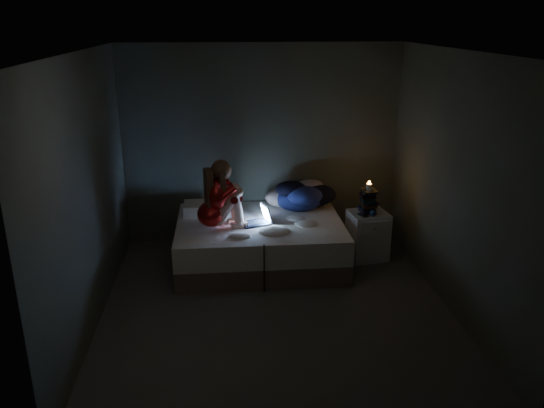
{
  "coord_description": "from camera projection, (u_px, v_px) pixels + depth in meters",
  "views": [
    {
      "loc": [
        -0.51,
        -4.96,
        2.89
      ],
      "look_at": [
        0.05,
        1.0,
        0.8
      ],
      "focal_mm": 35.43,
      "sensor_mm": 36.0,
      "label": 1
    }
  ],
  "objects": [
    {
      "name": "floor",
      "position": [
        276.0,
        308.0,
        5.66
      ],
      "size": [
        3.6,
        3.8,
        0.02
      ],
      "primitive_type": "cube",
      "color": "#484543",
      "rests_on": "ground"
    },
    {
      "name": "candle",
      "position": [
        369.0,
        186.0,
        6.51
      ],
      "size": [
        0.07,
        0.07,
        0.08
      ],
      "primitive_type": "cylinder",
      "color": "beige",
      "rests_on": "book_stack"
    },
    {
      "name": "bed",
      "position": [
        260.0,
        242.0,
        6.59
      ],
      "size": [
        1.99,
        1.49,
        0.55
      ],
      "primitive_type": null,
      "color": "beige",
      "rests_on": "ground"
    },
    {
      "name": "wall_back",
      "position": [
        262.0,
        145.0,
        7.02
      ],
      "size": [
        3.6,
        0.02,
        2.6
      ],
      "primitive_type": "cube",
      "color": "#404737",
      "rests_on": "ground"
    },
    {
      "name": "woman",
      "position": [
        211.0,
        195.0,
        6.16
      ],
      "size": [
        0.57,
        0.43,
        0.82
      ],
      "primitive_type": null,
      "rotation": [
        0.0,
        0.0,
        0.21
      ],
      "color": "maroon",
      "rests_on": "bed"
    },
    {
      "name": "wall_right",
      "position": [
        455.0,
        184.0,
        5.39
      ],
      "size": [
        0.02,
        3.8,
        2.6
      ],
      "primitive_type": "cube",
      "color": "#404737",
      "rests_on": "ground"
    },
    {
      "name": "book_stack",
      "position": [
        368.0,
        201.0,
        6.58
      ],
      "size": [
        0.19,
        0.25,
        0.3
      ],
      "primitive_type": null,
      "color": "black",
      "rests_on": "nightstand"
    },
    {
      "name": "wall_front",
      "position": [
        307.0,
        280.0,
        3.43
      ],
      "size": [
        3.6,
        0.02,
        2.6
      ],
      "primitive_type": "cube",
      "color": "#404737",
      "rests_on": "ground"
    },
    {
      "name": "wall_left",
      "position": [
        86.0,
        195.0,
        5.07
      ],
      "size": [
        0.02,
        3.8,
        2.6
      ],
      "primitive_type": "cube",
      "color": "#404737",
      "rests_on": "ground"
    },
    {
      "name": "laptop",
      "position": [
        255.0,
        215.0,
        6.38
      ],
      "size": [
        0.4,
        0.34,
        0.24
      ],
      "primitive_type": null,
      "rotation": [
        0.0,
        0.0,
        0.34
      ],
      "color": "black",
      "rests_on": "bed"
    },
    {
      "name": "blue_orb",
      "position": [
        371.0,
        213.0,
        6.48
      ],
      "size": [
        0.08,
        0.08,
        0.08
      ],
      "primitive_type": "sphere",
      "color": "#16274D",
      "rests_on": "nightstand"
    },
    {
      "name": "pillow",
      "position": [
        203.0,
        208.0,
        6.73
      ],
      "size": [
        0.49,
        0.35,
        0.14
      ],
      "primitive_type": "cube",
      "color": "white",
      "rests_on": "bed"
    },
    {
      "name": "clothes_pile",
      "position": [
        299.0,
        194.0,
        6.88
      ],
      "size": [
        0.67,
        0.54,
        0.39
      ],
      "primitive_type": null,
      "rotation": [
        0.0,
        0.0,
        -0.03
      ],
      "color": "#131949",
      "rests_on": "bed"
    },
    {
      "name": "nightstand",
      "position": [
        367.0,
        235.0,
        6.72
      ],
      "size": [
        0.51,
        0.46,
        0.61
      ],
      "primitive_type": "cube",
      "rotation": [
        0.0,
        0.0,
        0.14
      ],
      "color": "white",
      "rests_on": "ground"
    },
    {
      "name": "phone",
      "position": [
        361.0,
        215.0,
        6.53
      ],
      "size": [
        0.11,
        0.15,
        0.01
      ],
      "primitive_type": "cube",
      "rotation": [
        0.0,
        0.0,
        0.3
      ],
      "color": "black",
      "rests_on": "nightstand"
    },
    {
      "name": "ceiling",
      "position": [
        277.0,
        50.0,
        4.8
      ],
      "size": [
        3.6,
        3.8,
        0.02
      ],
      "primitive_type": "cube",
      "color": "silver",
      "rests_on": "ground"
    }
  ]
}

